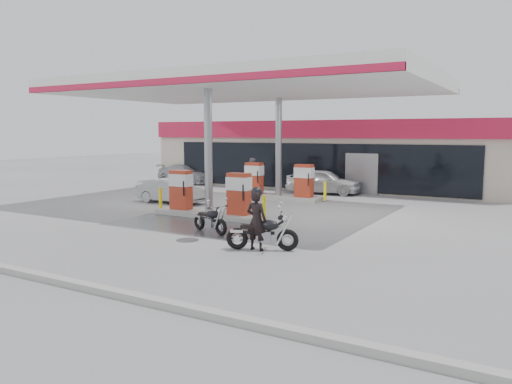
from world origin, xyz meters
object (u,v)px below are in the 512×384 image
hatchback_silver (171,191)px  biker_main (257,221)px  pump_island_near (209,198)px  pump_island_far (278,185)px  attendant (253,174)px  sedan_white (323,181)px  parked_car_right (447,184)px  main_motorcycle (263,234)px  parked_motorcycle (211,221)px  parked_car_left (186,174)px

hatchback_silver → biker_main: bearing=-126.1°
pump_island_near → pump_island_far: 6.00m
attendant → pump_island_far: bearing=-143.1°
pump_island_far → hatchback_silver: pump_island_far is taller
sedan_white → parked_car_right: (5.91, 2.92, -0.09)m
main_motorcycle → attendant: attendant is taller
main_motorcycle → sedan_white: (-3.53, 13.06, 0.21)m
main_motorcycle → hatchback_silver: (-8.43, 6.18, 0.10)m
sedan_white → attendant: 4.11m
pump_island_near → parked_car_right: (7.06, 12.00, -0.12)m
main_motorcycle → parked_car_right: (2.38, 15.98, 0.12)m
pump_island_far → biker_main: pump_island_far is taller
parked_motorcycle → hatchback_silver: (-5.72, 4.91, 0.16)m
pump_island_far → parked_motorcycle: pump_island_far is taller
main_motorcycle → parked_motorcycle: 2.99m
main_motorcycle → parked_car_right: 16.16m
pump_island_near → pump_island_far: bearing=90.0°
parked_motorcycle → attendant: size_ratio=0.94×
sedan_white → main_motorcycle: bearing=-171.3°
sedan_white → hatchback_silver: size_ratio=1.15×
biker_main → pump_island_near: bearing=-41.3°
pump_island_near → pump_island_far: (0.00, 6.00, 0.00)m
pump_island_near → sedan_white: (1.15, 9.08, -0.03)m
attendant → sedan_white: bearing=-94.0°
main_motorcycle → parked_motorcycle: (-2.71, 1.27, -0.06)m
pump_island_far → parked_car_left: 9.79m
sedan_white → parked_car_left: size_ratio=0.96×
parked_car_right → hatchback_silver: bearing=143.7°
sedan_white → biker_main: bearing=-172.1°
parked_car_left → pump_island_far: bearing=-108.3°
pump_island_far → sedan_white: (1.15, 3.08, -0.03)m
pump_island_far → sedan_white: 3.29m
sedan_white → parked_car_right: sedan_white is taller
biker_main → parked_car_right: (2.56, 16.06, -0.26)m
pump_island_far → attendant: attendant is taller
attendant → biker_main: bearing=-162.3°
hatchback_silver → pump_island_near: bearing=-119.3°
biker_main → hatchback_silver: size_ratio=0.49×
parked_car_left → sedan_white: bearing=-89.4°
parked_motorcycle → hatchback_silver: hatchback_silver is taller
main_motorcycle → sedan_white: 13.53m
main_motorcycle → parked_motorcycle: size_ratio=1.12×
pump_island_near → parked_motorcycle: 3.36m
parked_car_right → parked_car_left: bearing=108.7°
parked_motorcycle → parked_car_right: bearing=91.4°
main_motorcycle → parked_car_right: parked_car_right is taller
sedan_white → attendant: attendant is taller
pump_island_far → parked_motorcycle: 8.93m
pump_island_far → sedan_white: size_ratio=1.29×
pump_island_near → attendant: 8.94m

